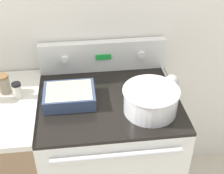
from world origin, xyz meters
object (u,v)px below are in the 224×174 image
object	(u,v)px
ladle	(171,81)
casserole_dish	(69,95)
spice_jar_black_cap	(17,90)
mixing_bowl	(151,99)
spice_jar_brown_cap	(4,84)

from	to	relation	value
ladle	casserole_dish	bearing A→B (deg)	-172.87
spice_jar_black_cap	ladle	bearing A→B (deg)	1.24
mixing_bowl	spice_jar_brown_cap	size ratio (longest dim) A/B	2.65
mixing_bowl	ladle	bearing A→B (deg)	50.39
casserole_dish	spice_jar_black_cap	size ratio (longest dim) A/B	2.99
spice_jar_black_cap	spice_jar_brown_cap	size ratio (longest dim) A/B	0.83
mixing_bowl	casserole_dish	size ratio (longest dim) A/B	1.07
casserole_dish	spice_jar_black_cap	world-z (taller)	spice_jar_black_cap
casserole_dish	spice_jar_brown_cap	size ratio (longest dim) A/B	2.47
casserole_dish	spice_jar_brown_cap	bearing A→B (deg)	162.65
ladle	spice_jar_black_cap	bearing A→B (deg)	-178.76
casserole_dish	mixing_bowl	bearing A→B (deg)	-17.74
mixing_bowl	spice_jar_black_cap	xyz separation A→B (m)	(-0.67, 0.18, -0.02)
ladle	spice_jar_black_cap	world-z (taller)	spice_jar_black_cap
casserole_dish	spice_jar_brown_cap	distance (m)	0.36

